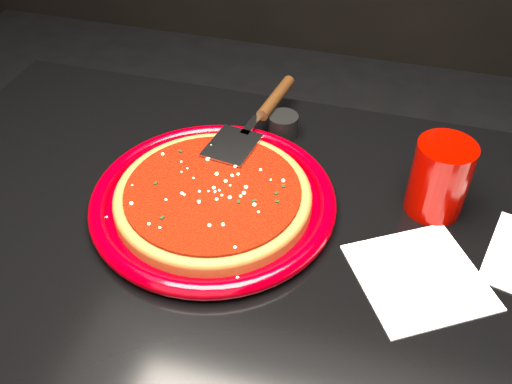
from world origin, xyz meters
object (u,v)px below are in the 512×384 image
table (251,382)px  pizza_server (257,118)px  ramekin (283,125)px  cup (440,178)px  plate (213,200)px

table → pizza_server: (-0.06, 0.25, 0.42)m
table → pizza_server: bearing=103.5°
table → ramekin: ramekin is taller
pizza_server → table: bearing=-68.1°
table → cup: cup is taller
table → ramekin: size_ratio=22.42×
plate → cup: (0.33, 0.09, 0.05)m
table → ramekin: (-0.02, 0.28, 0.40)m
plate → ramekin: size_ratio=7.09×
ramekin → table: bearing=-85.9°
cup → plate: bearing=-164.5°
plate → ramekin: ramekin is taller
table → plate: size_ratio=3.16×
table → pizza_server: size_ratio=3.82×
table → plate: (-0.08, 0.07, 0.39)m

